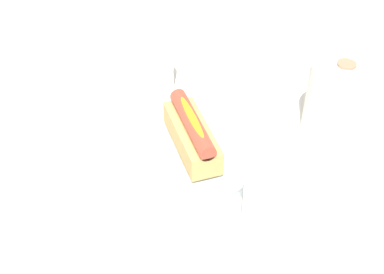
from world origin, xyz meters
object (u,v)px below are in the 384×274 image
object	(u,v)px
serving_bowl	(192,153)
water_glass	(155,69)
paper_towel_roll	(339,99)
hotdog_front	(192,133)
napkin_box	(277,220)

from	to	relation	value
serving_bowl	water_glass	bearing A→B (deg)	-167.07
water_glass	paper_towel_roll	size ratio (longest dim) A/B	0.67
hotdog_front	water_glass	size ratio (longest dim) A/B	1.75
paper_towel_roll	napkin_box	size ratio (longest dim) A/B	0.89
hotdog_front	paper_towel_roll	xyz separation A→B (m)	(-0.06, 0.25, 0.01)
paper_towel_roll	serving_bowl	bearing A→B (deg)	-76.95
hotdog_front	water_glass	bearing A→B (deg)	-167.07
hotdog_front	napkin_box	size ratio (longest dim) A/B	1.05
water_glass	napkin_box	bearing A→B (deg)	18.53
napkin_box	water_glass	bearing A→B (deg)	-176.28
serving_bowl	paper_towel_roll	world-z (taller)	paper_towel_roll
paper_towel_roll	napkin_box	xyz separation A→B (m)	(0.26, -0.16, 0.01)
hotdog_front	napkin_box	distance (m)	0.22
serving_bowl	hotdog_front	bearing A→B (deg)	90.00
serving_bowl	water_glass	size ratio (longest dim) A/B	2.50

